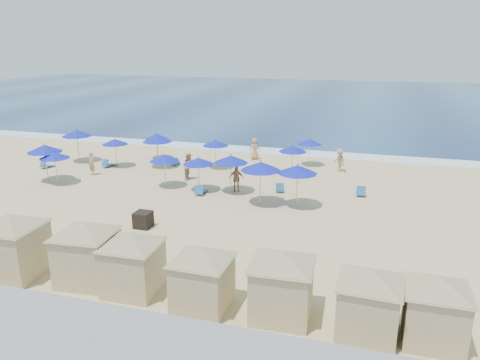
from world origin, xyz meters
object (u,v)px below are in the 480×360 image
at_px(cabana_1, 86,244).
at_px(umbrella_9, 309,142).
at_px(umbrella_7, 215,143).
at_px(beachgoer_2, 236,179).
at_px(umbrella_1, 44,149).
at_px(beachgoer_0, 92,164).
at_px(cabana_4, 282,276).
at_px(beachgoer_3, 340,160).
at_px(umbrella_5, 198,161).
at_px(umbrella_4, 157,139).
at_px(cabana_6, 436,301).
at_px(umbrella_13, 156,136).
at_px(umbrella_11, 298,169).
at_px(beachgoer_4, 255,149).
at_px(cabana_5, 369,294).
at_px(umbrella_3, 54,155).
at_px(umbrella_2, 115,142).
at_px(cabana_0, 12,237).
at_px(umbrella_8, 261,166).
at_px(trash_bin, 143,220).
at_px(umbrella_12, 231,159).
at_px(beachgoer_1, 189,166).
at_px(umbrella_0, 77,133).
at_px(umbrella_6, 165,158).
at_px(umbrella_10, 293,149).
at_px(cabana_3, 202,270).
at_px(cabana_2, 132,255).

xyz_separation_m(cabana_1, umbrella_9, (5.70, 20.84, 0.27)).
height_order(umbrella_7, beachgoer_2, umbrella_7).
xyz_separation_m(umbrella_1, beachgoer_0, (2.00, 2.29, -1.49)).
height_order(cabana_4, beachgoer_3, cabana_4).
bearing_deg(umbrella_1, umbrella_5, 5.32).
distance_m(umbrella_4, umbrella_7, 4.43).
height_order(cabana_6, umbrella_13, cabana_6).
bearing_deg(umbrella_7, umbrella_11, -42.50).
xyz_separation_m(umbrella_11, beachgoer_4, (-5.32, 10.39, -1.40)).
distance_m(umbrella_7, umbrella_11, 10.07).
relative_size(cabana_5, umbrella_3, 1.79).
xyz_separation_m(cabana_1, cabana_6, (12.93, -0.24, -0.16)).
relative_size(umbrella_2, umbrella_7, 1.00).
distance_m(cabana_0, umbrella_8, 13.63).
bearing_deg(cabana_5, trash_bin, 151.64).
bearing_deg(cabana_0, umbrella_12, 68.43).
distance_m(cabana_1, beachgoer_1, 14.75).
distance_m(umbrella_4, umbrella_9, 11.64).
xyz_separation_m(umbrella_5, umbrella_8, (4.44, -1.39, 0.36)).
bearing_deg(beachgoer_4, umbrella_2, 9.15).
relative_size(umbrella_5, umbrella_13, 1.08).
height_order(umbrella_2, umbrella_5, umbrella_5).
xyz_separation_m(umbrella_0, beachgoer_2, (14.36, -3.75, -1.48)).
height_order(umbrella_7, beachgoer_0, umbrella_7).
bearing_deg(umbrella_2, umbrella_8, -22.27).
relative_size(trash_bin, cabana_5, 0.20).
xyz_separation_m(umbrella_9, umbrella_11, (0.77, -9.68, 0.39)).
height_order(umbrella_4, beachgoer_4, umbrella_4).
height_order(cabana_1, beachgoer_0, cabana_1).
height_order(cabana_4, umbrella_12, cabana_4).
bearing_deg(umbrella_13, umbrella_3, -111.11).
relative_size(umbrella_6, umbrella_8, 0.84).
bearing_deg(cabana_4, umbrella_8, 108.00).
xyz_separation_m(cabana_4, umbrella_1, (-18.85, 11.55, 0.75)).
relative_size(cabana_5, umbrella_4, 1.59).
bearing_deg(cabana_5, umbrella_10, 108.07).
relative_size(cabana_3, beachgoer_3, 2.37).
distance_m(cabana_4, umbrella_5, 14.93).
relative_size(cabana_1, umbrella_2, 1.97).
relative_size(umbrella_5, umbrella_7, 1.02).
bearing_deg(cabana_0, beachgoer_1, 84.42).
xyz_separation_m(umbrella_6, umbrella_9, (8.26, 8.30, -0.08)).
height_order(umbrella_3, umbrella_6, umbrella_3).
height_order(cabana_0, cabana_2, cabana_0).
bearing_deg(cabana_0, trash_bin, 67.45).
bearing_deg(beachgoer_3, umbrella_4, -119.08).
distance_m(beachgoer_0, beachgoer_4, 12.80).
height_order(umbrella_1, umbrella_10, umbrella_1).
relative_size(cabana_5, umbrella_5, 1.79).
distance_m(umbrella_11, beachgoer_1, 9.00).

